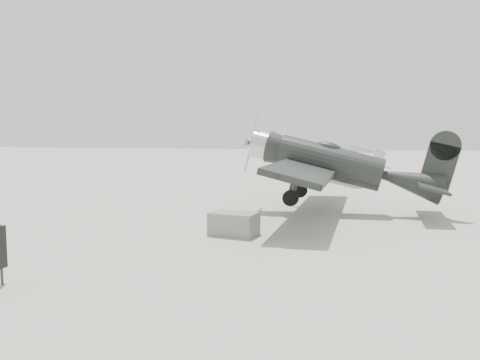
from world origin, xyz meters
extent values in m
plane|color=#9F9A8D|center=(0.00, 0.00, 0.00)|extent=(160.00, 160.00, 0.00)
cylinder|color=black|center=(2.02, 3.29, 2.17)|extent=(4.53, 1.63, 1.42)
cone|color=black|center=(5.36, 3.13, 2.23)|extent=(2.70, 1.45, 1.32)
cylinder|color=#BBBDC0|center=(-1.08, 3.44, 2.17)|extent=(0.97, 1.30, 1.26)
cone|color=#BBBDC0|center=(-1.69, 3.47, 2.17)|extent=(0.38, 0.59, 0.57)
cube|color=#BBBDC0|center=(-1.62, 3.47, 2.17)|extent=(0.07, 0.19, 2.64)
ellipsoid|color=black|center=(1.81, 3.30, 2.80)|extent=(1.15, 0.74, 0.47)
cube|color=black|center=(1.31, 3.33, 1.82)|extent=(2.71, 12.27, 0.22)
cube|color=black|center=(6.17, 3.09, 2.28)|extent=(1.32, 4.31, 0.10)
cube|color=black|center=(6.33, 3.09, 3.14)|extent=(1.22, 0.16, 1.83)
cylinder|color=black|center=(0.83, 1.98, 0.43)|extent=(0.70, 0.20, 0.69)
cylinder|color=black|center=(0.97, 4.72, 0.43)|extent=(0.70, 0.20, 0.69)
cylinder|color=#333333|center=(0.83, 1.98, 1.11)|extent=(0.12, 0.12, 1.42)
cylinder|color=#333333|center=(0.97, 4.72, 1.11)|extent=(0.12, 0.12, 1.42)
cylinder|color=black|center=(6.43, 3.08, 1.79)|extent=(0.23, 0.09, 0.22)
cylinder|color=#989A9C|center=(1.57, 18.75, 1.75)|extent=(4.99, 3.24, 1.07)
cone|color=#989A9C|center=(4.61, 20.29, 1.75)|extent=(2.00, 1.66, 0.97)
cone|color=#989A9C|center=(-0.94, 17.48, 1.75)|extent=(0.98, 1.17, 1.01)
cube|color=#989A9C|center=(-1.29, 17.30, 1.75)|extent=(0.10, 0.14, 2.14)
cube|color=#989A9C|center=(1.22, 18.58, 2.35)|extent=(6.47, 10.38, 0.17)
cube|color=#989A9C|center=(5.04, 20.51, 1.80)|extent=(2.27, 3.34, 0.08)
cube|color=#989A9C|center=(5.13, 20.55, 2.43)|extent=(0.82, 0.46, 1.26)
cylinder|color=black|center=(1.36, 17.45, 0.27)|extent=(0.55, 0.37, 0.54)
cylinder|color=black|center=(0.39, 19.36, 0.27)|extent=(0.55, 0.37, 0.54)
cylinder|color=#333333|center=(1.36, 17.45, 0.82)|extent=(0.12, 0.12, 1.17)
cylinder|color=#333333|center=(0.39, 19.36, 0.82)|extent=(0.12, 0.12, 1.17)
cylinder|color=black|center=(5.21, 20.59, 1.46)|extent=(0.19, 0.14, 0.17)
cube|color=slate|center=(-1.02, -2.00, 0.39)|extent=(1.74, 1.27, 0.79)
cylinder|color=#333333|center=(-5.03, -8.33, 0.72)|extent=(0.07, 0.07, 1.43)
camera|label=1|loc=(2.72, -17.40, 3.53)|focal=35.00mm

